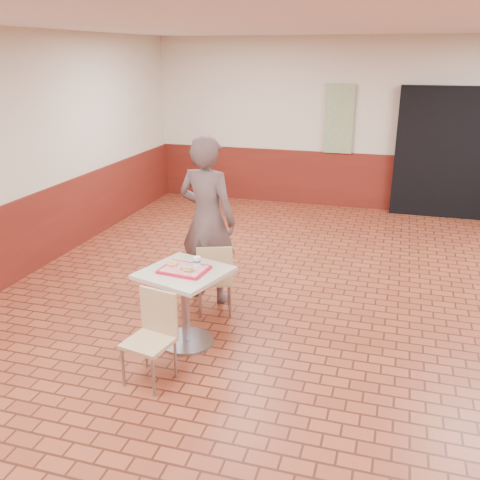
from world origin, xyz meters
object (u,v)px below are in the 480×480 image
(paper_cup, at_px, (197,261))
(serving_tray, at_px, (184,270))
(ring_donut, at_px, (172,263))
(long_john_donut, at_px, (187,269))
(chair_main_back, at_px, (215,275))
(chair_main_front, at_px, (153,332))
(main_table, at_px, (185,295))
(customer, at_px, (207,220))

(paper_cup, bearing_deg, serving_tray, -137.59)
(ring_donut, bearing_deg, long_john_donut, -27.52)
(chair_main_back, bearing_deg, paper_cup, 72.30)
(chair_main_front, height_order, chair_main_back, chair_main_back)
(main_table, distance_m, long_john_donut, 0.31)
(main_table, bearing_deg, chair_main_front, -93.94)
(chair_main_back, bearing_deg, main_table, 63.81)
(chair_main_back, relative_size, serving_tray, 1.89)
(serving_tray, distance_m, long_john_donut, 0.08)
(main_table, xyz_separation_m, ring_donut, (-0.14, 0.04, 0.29))
(ring_donut, bearing_deg, serving_tray, -17.64)
(chair_main_back, xyz_separation_m, serving_tray, (-0.06, -0.67, 0.33))
(chair_main_front, bearing_deg, long_john_donut, 92.18)
(main_table, xyz_separation_m, chair_main_front, (-0.04, -0.64, -0.07))
(chair_main_back, relative_size, long_john_donut, 5.47)
(main_table, relative_size, paper_cup, 8.26)
(serving_tray, xyz_separation_m, long_john_donut, (0.05, -0.05, 0.03))
(long_john_donut, bearing_deg, serving_tray, 132.46)
(serving_tray, bearing_deg, customer, 97.76)
(main_table, bearing_deg, serving_tray, -90.00)
(main_table, height_order, chair_main_back, chair_main_back)
(customer, xyz_separation_m, ring_donut, (0.00, -1.00, -0.14))
(main_table, relative_size, long_john_donut, 5.17)
(ring_donut, distance_m, long_john_donut, 0.21)
(ring_donut, bearing_deg, chair_main_back, 72.11)
(serving_tray, bearing_deg, chair_main_front, -93.94)
(main_table, height_order, ring_donut, ring_donut)
(paper_cup, bearing_deg, chair_main_front, -100.86)
(chair_main_front, height_order, paper_cup, paper_cup)
(chair_main_back, distance_m, serving_tray, 0.75)
(serving_tray, bearing_deg, long_john_donut, -47.54)
(chair_main_front, xyz_separation_m, paper_cup, (0.14, 0.72, 0.39))
(chair_main_front, bearing_deg, paper_cup, 90.38)
(chair_main_back, height_order, customer, customer)
(main_table, height_order, serving_tray, serving_tray)
(chair_main_front, height_order, ring_donut, ring_donut)
(paper_cup, bearing_deg, long_john_donut, -108.09)
(chair_main_front, xyz_separation_m, serving_tray, (0.04, 0.64, 0.33))
(main_table, bearing_deg, long_john_donut, -47.54)
(chair_main_back, bearing_deg, chair_main_front, 64.55)
(chair_main_front, distance_m, chair_main_back, 1.31)
(serving_tray, xyz_separation_m, paper_cup, (0.09, 0.09, 0.06))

